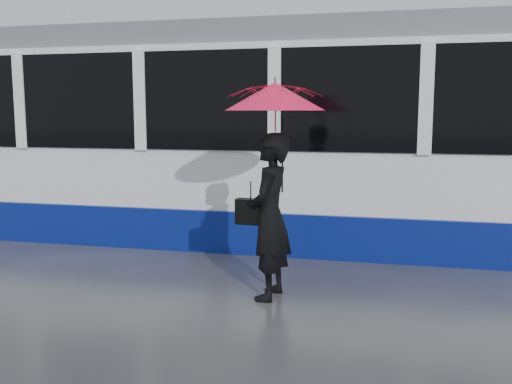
# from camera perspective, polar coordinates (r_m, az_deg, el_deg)

# --- Properties ---
(ground) EXTENTS (90.00, 90.00, 0.00)m
(ground) POSITION_cam_1_polar(r_m,az_deg,el_deg) (7.00, -0.76, -8.92)
(ground) COLOR #2C2C31
(ground) RESTS_ON ground
(rails) EXTENTS (34.00, 1.51, 0.02)m
(rails) POSITION_cam_1_polar(r_m,az_deg,el_deg) (9.36, 3.08, -4.53)
(rails) COLOR #3F3D38
(rails) RESTS_ON ground
(tram) EXTENTS (26.00, 2.56, 3.35)m
(tram) POSITION_cam_1_polar(r_m,az_deg,el_deg) (9.52, -5.52, 5.55)
(tram) COLOR white
(tram) RESTS_ON ground
(woman) EXTENTS (0.48, 0.69, 1.82)m
(woman) POSITION_cam_1_polar(r_m,az_deg,el_deg) (6.20, 1.40, -2.48)
(woman) COLOR black
(woman) RESTS_ON ground
(umbrella) EXTENTS (1.14, 1.14, 1.23)m
(umbrella) POSITION_cam_1_polar(r_m,az_deg,el_deg) (6.08, 1.90, 7.58)
(umbrella) COLOR #DE1253
(umbrella) RESTS_ON ground
(handbag) EXTENTS (0.33, 0.16, 0.46)m
(handbag) POSITION_cam_1_polar(r_m,az_deg,el_deg) (6.26, -0.53, -1.96)
(handbag) COLOR black
(handbag) RESTS_ON ground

